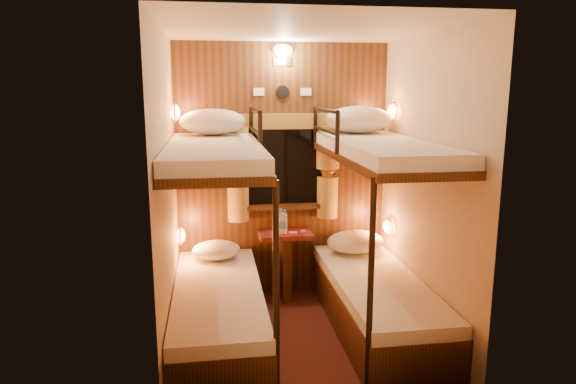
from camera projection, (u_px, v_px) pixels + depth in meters
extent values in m
plane|color=#38120F|center=(300.00, 338.00, 4.14)|extent=(2.10, 2.10, 0.00)
plane|color=silver|center=(302.00, 29.00, 3.67)|extent=(2.10, 2.10, 0.00)
plane|color=#C6B293|center=(282.00, 171.00, 4.92)|extent=(2.40, 0.00, 2.40)
plane|color=#C6B293|center=(334.00, 229.00, 2.89)|extent=(2.40, 0.00, 2.40)
plane|color=#C6B293|center=(167.00, 197.00, 3.76)|extent=(0.00, 2.40, 2.40)
plane|color=#C6B293|center=(426.00, 189.00, 4.05)|extent=(0.00, 2.40, 2.40)
cube|color=#321E0E|center=(282.00, 171.00, 4.91)|extent=(2.00, 0.03, 2.40)
cube|color=#321E0E|center=(219.00, 319.00, 4.08)|extent=(0.70, 1.90, 0.35)
cube|color=white|center=(218.00, 293.00, 4.04)|extent=(0.68, 1.88, 0.10)
cube|color=#321E0E|center=(214.00, 161.00, 3.83)|extent=(0.70, 1.90, 0.06)
cube|color=white|center=(214.00, 150.00, 3.81)|extent=(0.68, 1.88, 0.10)
cylinder|color=black|center=(276.00, 296.00, 3.15)|extent=(0.04, 0.04, 1.45)
cylinder|color=black|center=(251.00, 126.00, 4.70)|extent=(0.04, 0.04, 0.32)
cylinder|color=black|center=(260.00, 134.00, 3.87)|extent=(0.04, 0.04, 0.32)
cylinder|color=black|center=(255.00, 111.00, 4.25)|extent=(0.04, 0.85, 0.04)
cylinder|color=black|center=(255.00, 131.00, 4.29)|extent=(0.03, 0.85, 0.03)
cube|color=#321E0E|center=(376.00, 309.00, 4.27)|extent=(0.70, 1.90, 0.35)
cube|color=white|center=(377.00, 284.00, 4.23)|extent=(0.68, 1.88, 0.10)
cube|color=#321E0E|center=(381.00, 157.00, 4.02)|extent=(0.70, 1.90, 0.06)
cube|color=white|center=(382.00, 147.00, 4.00)|extent=(0.68, 1.88, 0.10)
cylinder|color=black|center=(370.00, 291.00, 3.24)|extent=(0.04, 0.04, 1.45)
cylinder|color=black|center=(315.00, 126.00, 4.78)|extent=(0.04, 0.04, 0.32)
cylinder|color=black|center=(337.00, 133.00, 3.96)|extent=(0.04, 0.04, 0.32)
cylinder|color=black|center=(326.00, 110.00, 4.34)|extent=(0.04, 0.85, 0.04)
cylinder|color=black|center=(325.00, 130.00, 4.37)|extent=(0.03, 0.85, 0.03)
cube|color=black|center=(283.00, 167.00, 4.88)|extent=(0.98, 0.02, 0.78)
cube|color=black|center=(283.00, 167.00, 4.87)|extent=(0.90, 0.01, 0.70)
cube|color=#321E0E|center=(283.00, 207.00, 4.91)|extent=(1.00, 0.12, 0.04)
cube|color=olive|center=(283.00, 121.00, 4.76)|extent=(1.10, 0.06, 0.14)
cylinder|color=olive|center=(237.00, 149.00, 4.74)|extent=(0.22, 0.22, 0.40)
cylinder|color=olive|center=(238.00, 174.00, 4.78)|extent=(0.11, 0.11, 0.12)
cylinder|color=olive|center=(238.00, 200.00, 4.83)|extent=(0.20, 0.20, 0.40)
torus|color=#B78D35|center=(238.00, 174.00, 4.78)|extent=(0.14, 0.14, 0.02)
cylinder|color=olive|center=(328.00, 148.00, 4.86)|extent=(0.22, 0.22, 0.40)
cylinder|color=olive|center=(328.00, 171.00, 4.91)|extent=(0.11, 0.11, 0.12)
cylinder|color=olive|center=(327.00, 197.00, 4.96)|extent=(0.20, 0.20, 0.40)
torus|color=#B78D35|center=(328.00, 171.00, 4.91)|extent=(0.14, 0.14, 0.02)
cylinder|color=black|center=(283.00, 92.00, 4.74)|extent=(0.12, 0.02, 0.12)
cube|color=silver|center=(259.00, 92.00, 4.71)|extent=(0.10, 0.01, 0.07)
cube|color=silver|center=(306.00, 92.00, 4.77)|extent=(0.10, 0.01, 0.07)
cube|color=#B78D35|center=(282.00, 62.00, 4.69)|extent=(0.18, 0.01, 0.08)
ellipsoid|color=#FFCC8C|center=(283.00, 50.00, 4.65)|extent=(0.18, 0.09, 0.11)
ellipsoid|color=orange|center=(181.00, 236.00, 4.54)|extent=(0.08, 0.20, 0.13)
torus|color=#B78D35|center=(181.00, 236.00, 4.54)|extent=(0.02, 0.17, 0.17)
ellipsoid|color=orange|center=(175.00, 113.00, 4.33)|extent=(0.08, 0.20, 0.13)
torus|color=#B78D35|center=(175.00, 113.00, 4.33)|extent=(0.02, 0.17, 0.17)
ellipsoid|color=orange|center=(388.00, 227.00, 4.82)|extent=(0.08, 0.20, 0.13)
torus|color=#B78D35|center=(388.00, 227.00, 4.82)|extent=(0.02, 0.17, 0.17)
ellipsoid|color=orange|center=(393.00, 111.00, 4.61)|extent=(0.08, 0.20, 0.13)
torus|color=#B78D35|center=(393.00, 111.00, 4.61)|extent=(0.02, 0.17, 0.17)
cube|color=#5A1614|center=(285.00, 234.00, 4.84)|extent=(0.50, 0.34, 0.04)
cube|color=#321E0E|center=(285.00, 267.00, 4.91)|extent=(0.08, 0.30, 0.61)
cube|color=maroon|center=(285.00, 232.00, 4.84)|extent=(0.30, 0.34, 0.01)
cylinder|color=#99BFE5|center=(280.00, 223.00, 4.75)|extent=(0.07, 0.07, 0.21)
cylinder|color=teal|center=(280.00, 224.00, 4.75)|extent=(0.07, 0.07, 0.07)
cylinder|color=teal|center=(280.00, 210.00, 4.73)|extent=(0.04, 0.04, 0.03)
cylinder|color=#99BFE5|center=(284.00, 224.00, 4.77)|extent=(0.06, 0.06, 0.19)
cylinder|color=teal|center=(284.00, 225.00, 4.77)|extent=(0.07, 0.07, 0.07)
cylinder|color=teal|center=(284.00, 211.00, 4.74)|extent=(0.04, 0.04, 0.03)
cube|color=silver|center=(293.00, 233.00, 4.81)|extent=(0.09, 0.07, 0.01)
cube|color=silver|center=(302.00, 231.00, 4.87)|extent=(0.08, 0.08, 0.00)
ellipsoid|color=silver|center=(216.00, 250.00, 4.65)|extent=(0.44, 0.31, 0.17)
ellipsoid|color=silver|center=(355.00, 242.00, 4.83)|extent=(0.54, 0.38, 0.21)
ellipsoid|color=silver|center=(213.00, 122.00, 4.42)|extent=(0.57, 0.41, 0.22)
ellipsoid|color=silver|center=(358.00, 119.00, 4.61)|extent=(0.61, 0.43, 0.24)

